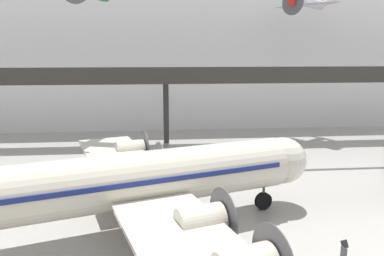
# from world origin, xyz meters

# --- Properties ---
(hangar_back_wall) EXTENTS (140.00, 3.00, 27.67)m
(hangar_back_wall) POSITION_xyz_m (0.00, 38.58, 13.83)
(hangar_back_wall) COLOR white
(hangar_back_wall) RESTS_ON ground
(mezzanine_walkway) EXTENTS (110.00, 3.20, 9.74)m
(mezzanine_walkway) POSITION_xyz_m (0.00, 28.46, 8.09)
(mezzanine_walkway) COLOR #2D2B28
(mezzanine_walkway) RESTS_ON ground
(airliner_silver_main) EXTENTS (26.28, 30.56, 10.32)m
(airliner_silver_main) POSITION_xyz_m (-2.86, 4.96, 3.58)
(airliner_silver_main) COLOR beige
(airliner_silver_main) RESTS_ON ground
(suspended_plane_silver_racer) EXTENTS (7.65, 8.34, 5.98)m
(suspended_plane_silver_racer) POSITION_xyz_m (18.82, 31.80, 17.83)
(suspended_plane_silver_racer) COLOR silver
(info_sign_pedestal) EXTENTS (0.20, 0.78, 1.24)m
(info_sign_pedestal) POSITION_xyz_m (9.31, 0.84, 0.46)
(info_sign_pedestal) COLOR #4C4C51
(info_sign_pedestal) RESTS_ON ground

